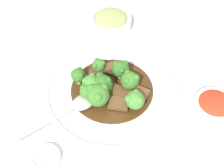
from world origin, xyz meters
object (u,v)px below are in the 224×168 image
beef_strip_0 (111,68)px  beef_strip_4 (118,92)px  broccoli_floret_1 (102,84)px  sauce_dish (46,157)px  broccoli_floret_5 (98,95)px  beef_strip_2 (119,103)px  broccoli_floret_6 (78,75)px  broccoli_floret_8 (87,92)px  broccoli_floret_7 (99,65)px  broccoli_floret_3 (91,83)px  beef_strip_1 (139,96)px  main_plate (112,90)px  broccoli_floret_2 (121,69)px  broccoli_floret_4 (130,80)px  serving_spoon (77,106)px  side_bowl_kimchi (214,106)px  beef_strip_3 (95,79)px  broccoli_floret_0 (134,100)px  side_bowl_appetizer (111,21)px

beef_strip_0 → beef_strip_4: bearing=-31.7°
broccoli_floret_1 → sauce_dish: broccoli_floret_1 is taller
broccoli_floret_5 → beef_strip_2: bearing=37.8°
beef_strip_2 → broccoli_floret_6: (-0.11, -0.02, 0.02)m
broccoli_floret_6 → broccoli_floret_8: broccoli_floret_6 is taller
broccoli_floret_7 → sauce_dish: size_ratio=0.62×
beef_strip_4 → broccoli_floret_3: size_ratio=1.39×
beef_strip_1 → broccoli_floret_5: size_ratio=1.03×
broccoli_floret_5 → broccoli_floret_7: size_ratio=1.42×
beef_strip_1 → broccoli_floret_6: broccoli_floret_6 is taller
main_plate → broccoli_floret_2: (-0.01, 0.04, 0.04)m
main_plate → beef_strip_1: (0.07, 0.02, 0.02)m
main_plate → sauce_dish: bearing=-81.6°
broccoli_floret_1 → broccoli_floret_4: broccoli_floret_1 is taller
beef_strip_2 → serving_spoon: bearing=-128.8°
broccoli_floret_1 → broccoli_floret_3: broccoli_floret_1 is taller
main_plate → broccoli_floret_8: (-0.02, -0.06, 0.03)m
beef_strip_4 → side_bowl_kimchi: size_ratio=0.67×
beef_strip_3 → broccoli_floret_3: 0.04m
broccoli_floret_4 → side_bowl_kimchi: size_ratio=0.50×
broccoli_floret_2 → broccoli_floret_4: size_ratio=1.04×
broccoli_floret_0 → broccoli_floret_6: 0.15m
beef_strip_0 → beef_strip_2: (0.09, -0.06, -0.00)m
beef_strip_1 → broccoli_floret_5: (-0.06, -0.08, 0.02)m
beef_strip_3 → broccoli_floret_8: 0.06m
beef_strip_1 → broccoli_floret_3: bearing=-145.3°
broccoli_floret_1 → broccoli_floret_2: same height
broccoli_floret_5 → serving_spoon: (-0.02, -0.04, -0.02)m
broccoli_floret_2 → broccoli_floret_6: (-0.05, -0.08, -0.00)m
beef_strip_3 → broccoli_floret_5: bearing=-35.7°
broccoli_floret_2 → broccoli_floret_6: broccoli_floret_2 is taller
broccoli_floret_3 → broccoli_floret_8: bearing=-60.7°
beef_strip_0 → beef_strip_2: bearing=-34.4°
beef_strip_3 → serving_spoon: size_ratio=0.30×
beef_strip_1 → broccoli_floret_3: 0.12m
main_plate → broccoli_floret_2: 0.06m
sauce_dish → beef_strip_1: bearing=82.1°
beef_strip_1 → broccoli_floret_1: 0.09m
broccoli_floret_3 → side_bowl_appetizer: size_ratio=0.39×
broccoli_floret_8 → beef_strip_2: bearing=32.0°
broccoli_floret_7 → side_bowl_appetizer: 0.19m
beef_strip_2 → broccoli_floret_1: bearing=-178.4°
broccoli_floret_1 → serving_spoon: 0.08m
broccoli_floret_5 → sauce_dish: bearing=-82.1°
beef_strip_2 → broccoli_floret_4: broccoli_floret_4 is taller
beef_strip_1 → broccoli_floret_7: broccoli_floret_7 is taller
sauce_dish → beef_strip_0: bearing=106.4°
beef_strip_1 → main_plate: bearing=-159.4°
broccoli_floret_1 → broccoli_floret_7: 0.07m
beef_strip_0 → serving_spoon: beef_strip_0 is taller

